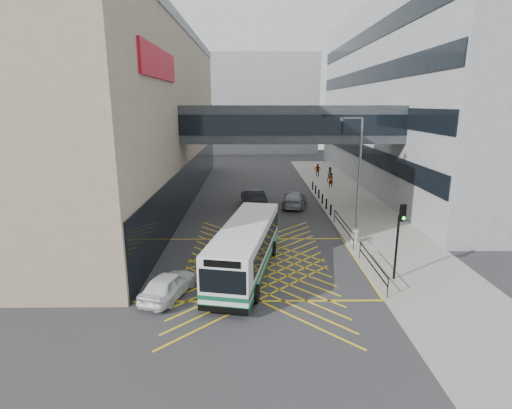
{
  "coord_description": "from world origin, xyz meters",
  "views": [
    {
      "loc": [
        -0.29,
        -21.75,
        9.1
      ],
      "look_at": [
        0.0,
        4.0,
        2.6
      ],
      "focal_mm": 28.0,
      "sensor_mm": 36.0,
      "label": 1
    }
  ],
  "objects_px": {
    "litter_bin": "(355,237)",
    "pedestrian_a": "(331,180)",
    "car_white": "(168,285)",
    "traffic_light": "(400,231)",
    "street_lamp": "(357,166)",
    "pedestrian_b": "(330,175)",
    "pedestrian_c": "(318,170)",
    "car_dark": "(254,197)",
    "bus": "(246,247)",
    "car_silver": "(295,199)"
  },
  "relations": [
    {
      "from": "pedestrian_c",
      "to": "pedestrian_a",
      "type": "bearing_deg",
      "value": 101.22
    },
    {
      "from": "bus",
      "to": "traffic_light",
      "type": "distance_m",
      "value": 8.06
    },
    {
      "from": "bus",
      "to": "pedestrian_a",
      "type": "bearing_deg",
      "value": 78.86
    },
    {
      "from": "litter_bin",
      "to": "pedestrian_b",
      "type": "bearing_deg",
      "value": 83.43
    },
    {
      "from": "bus",
      "to": "street_lamp",
      "type": "bearing_deg",
      "value": 55.49
    },
    {
      "from": "car_dark",
      "to": "car_silver",
      "type": "distance_m",
      "value": 3.77
    },
    {
      "from": "bus",
      "to": "pedestrian_a",
      "type": "height_order",
      "value": "bus"
    },
    {
      "from": "car_silver",
      "to": "litter_bin",
      "type": "relative_size",
      "value": 5.75
    },
    {
      "from": "car_white",
      "to": "traffic_light",
      "type": "relative_size",
      "value": 0.99
    },
    {
      "from": "street_lamp",
      "to": "pedestrian_c",
      "type": "bearing_deg",
      "value": 77.26
    },
    {
      "from": "bus",
      "to": "pedestrian_a",
      "type": "xyz_separation_m",
      "value": [
        9.0,
        22.37,
        -0.54
      ]
    },
    {
      "from": "car_white",
      "to": "traffic_light",
      "type": "distance_m",
      "value": 11.86
    },
    {
      "from": "traffic_light",
      "to": "pedestrian_a",
      "type": "height_order",
      "value": "traffic_light"
    },
    {
      "from": "pedestrian_c",
      "to": "traffic_light",
      "type": "bearing_deg",
      "value": 97.28
    },
    {
      "from": "traffic_light",
      "to": "pedestrian_b",
      "type": "relative_size",
      "value": 2.38
    },
    {
      "from": "car_dark",
      "to": "pedestrian_c",
      "type": "height_order",
      "value": "pedestrian_c"
    },
    {
      "from": "bus",
      "to": "pedestrian_c",
      "type": "distance_m",
      "value": 30.67
    },
    {
      "from": "street_lamp",
      "to": "pedestrian_a",
      "type": "relative_size",
      "value": 5.0
    },
    {
      "from": "traffic_light",
      "to": "street_lamp",
      "type": "distance_m",
      "value": 9.45
    },
    {
      "from": "litter_bin",
      "to": "pedestrian_c",
      "type": "relative_size",
      "value": 0.52
    },
    {
      "from": "car_white",
      "to": "litter_bin",
      "type": "bearing_deg",
      "value": -128.55
    },
    {
      "from": "bus",
      "to": "car_dark",
      "type": "xyz_separation_m",
      "value": [
        0.49,
        15.13,
        -0.75
      ]
    },
    {
      "from": "pedestrian_b",
      "to": "car_white",
      "type": "bearing_deg",
      "value": -121.44
    },
    {
      "from": "car_dark",
      "to": "pedestrian_c",
      "type": "relative_size",
      "value": 3.03
    },
    {
      "from": "car_silver",
      "to": "car_dark",
      "type": "bearing_deg",
      "value": 5.29
    },
    {
      "from": "car_silver",
      "to": "traffic_light",
      "type": "xyz_separation_m",
      "value": [
        3.6,
        -16.07,
        2.09
      ]
    },
    {
      "from": "street_lamp",
      "to": "pedestrian_b",
      "type": "distance_m",
      "value": 18.36
    },
    {
      "from": "street_lamp",
      "to": "pedestrian_a",
      "type": "height_order",
      "value": "street_lamp"
    },
    {
      "from": "street_lamp",
      "to": "litter_bin",
      "type": "bearing_deg",
      "value": -113.59
    },
    {
      "from": "car_dark",
      "to": "car_silver",
      "type": "relative_size",
      "value": 1.01
    },
    {
      "from": "street_lamp",
      "to": "pedestrian_b",
      "type": "bearing_deg",
      "value": 74.0
    },
    {
      "from": "car_silver",
      "to": "traffic_light",
      "type": "height_order",
      "value": "traffic_light"
    },
    {
      "from": "traffic_light",
      "to": "street_lamp",
      "type": "height_order",
      "value": "street_lamp"
    },
    {
      "from": "car_dark",
      "to": "litter_bin",
      "type": "height_order",
      "value": "car_dark"
    },
    {
      "from": "litter_bin",
      "to": "pedestrian_a",
      "type": "xyz_separation_m",
      "value": [
        1.85,
        17.99,
        0.39
      ]
    },
    {
      "from": "pedestrian_a",
      "to": "car_silver",
      "type": "bearing_deg",
      "value": 38.48
    },
    {
      "from": "street_lamp",
      "to": "pedestrian_c",
      "type": "distance_m",
      "value": 21.87
    },
    {
      "from": "car_white",
      "to": "car_silver",
      "type": "distance_m",
      "value": 19.28
    },
    {
      "from": "car_silver",
      "to": "pedestrian_a",
      "type": "xyz_separation_m",
      "value": [
        4.77,
        7.68,
        0.23
      ]
    },
    {
      "from": "car_white",
      "to": "traffic_light",
      "type": "bearing_deg",
      "value": -154.88
    },
    {
      "from": "car_white",
      "to": "car_silver",
      "type": "relative_size",
      "value": 0.85
    },
    {
      "from": "car_white",
      "to": "litter_bin",
      "type": "xyz_separation_m",
      "value": [
        10.88,
        7.25,
        -0.07
      ]
    },
    {
      "from": "pedestrian_c",
      "to": "car_white",
      "type": "bearing_deg",
      "value": 77.83
    },
    {
      "from": "car_dark",
      "to": "litter_bin",
      "type": "bearing_deg",
      "value": 110.21
    },
    {
      "from": "street_lamp",
      "to": "pedestrian_a",
      "type": "bearing_deg",
      "value": 75.16
    },
    {
      "from": "traffic_light",
      "to": "pedestrian_c",
      "type": "distance_m",
      "value": 30.84
    },
    {
      "from": "traffic_light",
      "to": "pedestrian_a",
      "type": "distance_m",
      "value": 23.85
    },
    {
      "from": "car_white",
      "to": "street_lamp",
      "type": "relative_size",
      "value": 0.5
    },
    {
      "from": "bus",
      "to": "car_white",
      "type": "bearing_deg",
      "value": -131.65
    },
    {
      "from": "bus",
      "to": "pedestrian_c",
      "type": "height_order",
      "value": "bus"
    }
  ]
}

